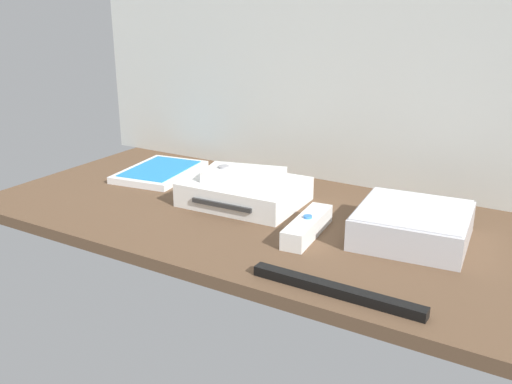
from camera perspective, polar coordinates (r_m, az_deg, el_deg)
The scene contains 8 objects.
ground_plane at distance 103.69cm, azimuth 0.00°, elevation -2.61°, with size 100.00×48.00×2.00cm, color brown.
back_wall at distance 118.24cm, azimuth 6.41°, elevation 16.39°, with size 110.00×1.20×64.00cm, color silver.
game_console at distance 107.64cm, azimuth -1.14°, elevation 0.03°, with size 21.66×17.19×4.40cm.
mini_computer at distance 94.60cm, azimuth 15.17°, elevation -3.13°, with size 18.66×18.66×5.30cm.
game_case at distance 126.32cm, azimuth -9.43°, elevation 1.99°, with size 16.15×20.73×1.56cm.
remote_wand at distance 93.99cm, azimuth 5.09°, elevation -3.40°, with size 5.10×15.09×3.40cm.
remote_classic_pad at distance 106.97cm, azimuth -1.18°, elevation 1.72°, with size 15.97×11.42×2.40cm.
sensor_bar at distance 76.89cm, azimuth 7.87°, elevation -9.57°, with size 24.00×1.80×1.40cm, color black.
Camera 1 is at (49.60, -82.60, 37.33)cm, focal length 40.58 mm.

